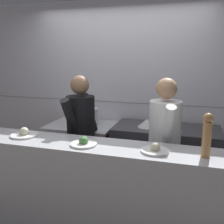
{
  "coord_description": "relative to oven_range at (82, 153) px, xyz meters",
  "views": [
    {
      "loc": [
        0.98,
        -2.34,
        1.84
      ],
      "look_at": [
        0.07,
        0.65,
        1.15
      ],
      "focal_mm": 42.0,
      "sensor_mm": 36.0,
      "label": 1
    }
  ],
  "objects": [
    {
      "name": "plated_dish_dessert",
      "position": [
        1.2,
        -1.2,
        0.61
      ],
      "size": [
        0.24,
        0.24,
        0.08
      ],
      "color": "white",
      "rests_on": "pass_counter"
    },
    {
      "name": "plated_dish_appetiser",
      "position": [
        0.55,
        -1.21,
        0.61
      ],
      "size": [
        0.24,
        0.24,
        0.09
      ],
      "color": "white",
      "rests_on": "pass_counter"
    },
    {
      "name": "chef_sous",
      "position": [
        1.23,
        -0.67,
        0.46
      ],
      "size": [
        0.4,
        0.7,
        1.61
      ],
      "rotation": [
        0.0,
        0.0,
        0.25
      ],
      "color": "black",
      "rests_on": "ground_plane"
    },
    {
      "name": "mixing_bowl_steel",
      "position": [
        0.95,
        -0.04,
        0.54
      ],
      "size": [
        0.26,
        0.26,
        0.11
      ],
      "color": "#B7BABF",
      "rests_on": "prep_counter"
    },
    {
      "name": "oven_range",
      "position": [
        0.0,
        0.0,
        0.0
      ],
      "size": [
        0.93,
        0.71,
        0.87
      ],
      "color": "maroon",
      "rests_on": "ground_plane"
    },
    {
      "name": "plated_dish_main",
      "position": [
        -0.14,
        -1.13,
        0.61
      ],
      "size": [
        0.27,
        0.27,
        0.1
      ],
      "color": "white",
      "rests_on": "pass_counter"
    },
    {
      "name": "prep_counter",
      "position": [
        1.19,
        -0.0,
        0.02
      ],
      "size": [
        1.35,
        0.65,
        0.92
      ],
      "color": "#38383D",
      "rests_on": "ground_plane"
    },
    {
      "name": "pass_counter",
      "position": [
        0.71,
        -1.17,
        0.07
      ],
      "size": [
        2.8,
        0.45,
        1.03
      ],
      "color": "#B7BABF",
      "rests_on": "ground_plane"
    },
    {
      "name": "stock_pot",
      "position": [
        0.11,
        0.01,
        0.56
      ],
      "size": [
        0.28,
        0.28,
        0.23
      ],
      "color": "#B7BABF",
      "rests_on": "oven_range"
    },
    {
      "name": "chefs_knife",
      "position": [
        1.19,
        -0.09,
        0.49
      ],
      "size": [
        0.35,
        0.17,
        0.02
      ],
      "color": "#B7BABF",
      "rests_on": "prep_counter"
    },
    {
      "name": "chef_head_cook",
      "position": [
        0.26,
        -0.6,
        0.46
      ],
      "size": [
        0.37,
        0.71,
        1.61
      ],
      "rotation": [
        0.0,
        0.0,
        -0.15
      ],
      "color": "black",
      "rests_on": "ground_plane"
    },
    {
      "name": "pepper_mill",
      "position": [
        1.61,
        -1.19,
        0.78
      ],
      "size": [
        0.08,
        0.08,
        0.37
      ],
      "color": "#AD7A47",
      "rests_on": "pass_counter"
    },
    {
      "name": "wall_back_tiled",
      "position": [
        0.48,
        0.4,
        0.86
      ],
      "size": [
        8.0,
        0.06,
        2.6
      ],
      "color": "silver",
      "rests_on": "ground_plane"
    }
  ]
}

